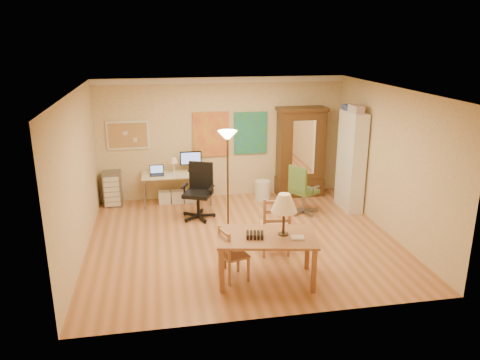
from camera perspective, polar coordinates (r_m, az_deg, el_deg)
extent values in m
plane|color=#A26539|center=(8.61, 0.24, -7.22)|extent=(5.50, 5.50, 0.00)
cube|color=white|center=(10.30, -2.27, 12.09)|extent=(5.50, 0.08, 0.12)
cube|color=tan|center=(10.40, -13.50, 5.33)|extent=(0.90, 0.04, 0.62)
cube|color=gold|center=(10.46, -3.56, 5.56)|extent=(0.80, 0.04, 1.00)
cube|color=teal|center=(10.60, 1.30, 5.74)|extent=(0.75, 0.04, 0.95)
cube|color=brown|center=(7.00, 3.33, -6.94)|extent=(1.59, 1.13, 0.04)
cube|color=brown|center=(6.83, -2.21, -10.97)|extent=(0.08, 0.08, 0.69)
cube|color=brown|center=(6.89, 9.00, -10.90)|extent=(0.08, 0.08, 0.69)
cube|color=brown|center=(7.48, -1.94, -8.30)|extent=(0.08, 0.08, 0.69)
cube|color=brown|center=(7.54, 8.21, -8.26)|extent=(0.08, 0.08, 0.69)
cylinder|color=#2F1F0F|center=(7.05, 5.30, -6.55)|extent=(0.15, 0.15, 0.02)
cylinder|color=#2F1F0F|center=(6.97, 5.34, -5.17)|extent=(0.04, 0.04, 0.39)
cone|color=#FFE7C7|center=(6.86, 5.41, -2.78)|extent=(0.39, 0.39, 0.27)
cube|color=beige|center=(6.93, 7.00, -6.99)|extent=(0.22, 0.18, 0.03)
cube|color=black|center=(6.91, 1.83, -6.73)|extent=(0.31, 0.26, 0.08)
cube|color=#A06D49|center=(7.97, 4.26, -5.54)|extent=(0.52, 0.50, 0.04)
cube|color=#A06D49|center=(8.28, 5.42, -6.59)|extent=(0.05, 0.05, 0.47)
cube|color=#A06D49|center=(8.21, 2.56, -6.72)|extent=(0.05, 0.05, 0.47)
cube|color=#A06D49|center=(7.93, 5.94, -7.73)|extent=(0.05, 0.05, 0.47)
cube|color=#A06D49|center=(7.86, 2.95, -7.88)|extent=(0.05, 0.05, 0.47)
cube|color=#A06D49|center=(7.72, 6.06, -4.17)|extent=(0.05, 0.05, 0.54)
cube|color=#A06D49|center=(7.65, 3.01, -4.30)|extent=(0.05, 0.05, 0.54)
cube|color=#A06D49|center=(7.66, 4.55, -3.86)|extent=(0.42, 0.07, 0.05)
cube|color=#A06D49|center=(7.15, -0.76, -9.10)|extent=(0.47, 0.48, 0.04)
cube|color=#A06D49|center=(7.18, 1.01, -10.85)|extent=(0.04, 0.04, 0.38)
cube|color=#A06D49|center=(7.44, -0.24, -9.77)|extent=(0.04, 0.04, 0.38)
cube|color=#A06D49|center=(7.05, -1.30, -11.41)|extent=(0.04, 0.04, 0.38)
cube|color=#A06D49|center=(7.32, -2.49, -10.28)|extent=(0.04, 0.04, 0.38)
cube|color=#A06D49|center=(6.86, -1.33, -8.27)|extent=(0.04, 0.04, 0.44)
cube|color=#A06D49|center=(7.13, -2.53, -7.23)|extent=(0.04, 0.04, 0.44)
cube|color=#A06D49|center=(6.97, -1.94, -7.42)|extent=(0.13, 0.33, 0.04)
cylinder|color=#43311A|center=(8.98, -1.45, -6.07)|extent=(0.29, 0.29, 0.03)
cylinder|color=#43311A|center=(8.65, -1.50, -0.51)|extent=(0.04, 0.04, 1.82)
cone|color=#FFE0A5|center=(8.41, -1.55, 5.53)|extent=(0.35, 0.35, 0.14)
cube|color=beige|center=(10.25, -7.73, 0.69)|extent=(1.50, 0.66, 0.03)
cylinder|color=slate|center=(10.09, -11.57, -1.83)|extent=(0.03, 0.03, 0.66)
cylinder|color=slate|center=(10.14, -3.61, -1.41)|extent=(0.03, 0.03, 0.66)
cylinder|color=slate|center=(10.62, -11.52, -0.85)|extent=(0.03, 0.03, 0.66)
cylinder|color=slate|center=(10.67, -3.96, -0.45)|extent=(0.03, 0.03, 0.66)
cube|color=black|center=(10.19, -10.09, 0.61)|extent=(0.30, 0.21, 0.01)
cube|color=black|center=(10.31, -10.13, 1.38)|extent=(0.30, 0.05, 0.19)
cube|color=black|center=(10.32, -6.02, 2.67)|extent=(0.47, 0.04, 0.30)
cone|color=#FFE7C7|center=(10.26, -8.09, 2.40)|extent=(0.19, 0.19, 0.11)
cube|color=beige|center=(10.11, -8.49, 0.51)|extent=(0.23, 0.30, 0.01)
cube|color=maroon|center=(10.22, -4.85, 1.14)|extent=(0.21, 0.15, 0.11)
cube|color=white|center=(10.45, -9.17, -2.10)|extent=(0.26, 0.22, 0.28)
cube|color=white|center=(10.46, -7.63, -2.02)|extent=(0.26, 0.22, 0.28)
cube|color=silver|center=(10.47, -6.09, -1.93)|extent=(0.26, 0.22, 0.28)
cylinder|color=black|center=(9.49, -5.12, -3.14)|extent=(0.06, 0.06, 0.43)
cube|color=black|center=(9.41, -5.16, -1.72)|extent=(0.67, 0.66, 0.08)
cube|color=black|center=(9.52, -4.77, 0.59)|extent=(0.48, 0.25, 0.56)
cube|color=black|center=(9.45, -6.81, -0.71)|extent=(0.17, 0.32, 0.03)
cube|color=black|center=(9.28, -3.53, -0.96)|extent=(0.17, 0.32, 0.03)
cylinder|color=slate|center=(9.85, 7.77, -2.60)|extent=(0.06, 0.06, 0.40)
cube|color=#486E31|center=(9.77, 7.82, -1.33)|extent=(0.64, 0.65, 0.07)
cube|color=#486E31|center=(9.52, 7.02, 0.09)|extent=(0.28, 0.42, 0.52)
cube|color=slate|center=(9.57, 9.02, -0.91)|extent=(0.28, 0.19, 0.03)
cube|color=slate|center=(9.89, 6.72, -0.21)|extent=(0.28, 0.19, 0.03)
cube|color=slate|center=(10.55, -15.26, -0.99)|extent=(0.37, 0.43, 0.75)
cube|color=silver|center=(10.34, -15.36, -1.38)|extent=(0.32, 0.02, 0.64)
cube|color=#3E2310|center=(10.76, 7.37, 3.23)|extent=(1.03, 0.47, 1.97)
cube|color=#3E2310|center=(10.97, 7.21, -0.71)|extent=(1.07, 0.51, 0.39)
cube|color=white|center=(10.49, 7.79, 3.91)|extent=(0.52, 0.01, 1.22)
cube|color=#3E2310|center=(10.56, 7.58, 8.57)|extent=(1.11, 0.52, 0.07)
cube|color=white|center=(10.08, 13.39, 2.26)|extent=(0.31, 0.83, 2.08)
cube|color=#993333|center=(10.08, 13.31, -0.94)|extent=(0.19, 0.42, 0.25)
cube|color=#334C99|center=(10.10, 12.98, 6.32)|extent=(0.19, 0.29, 0.21)
cylinder|color=silver|center=(10.54, 2.75, -1.26)|extent=(0.36, 0.36, 0.44)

